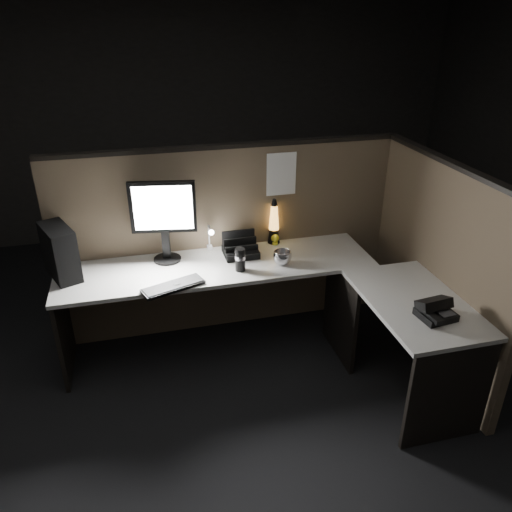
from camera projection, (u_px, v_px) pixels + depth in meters
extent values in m
plane|color=black|center=(257.00, 393.00, 3.49)|extent=(6.00, 6.00, 0.00)
plane|color=#282623|center=(190.00, 115.00, 5.48)|extent=(6.00, 0.00, 6.00)
cube|color=brown|center=(229.00, 242.00, 3.96)|extent=(2.66, 0.06, 1.50)
cube|color=brown|center=(436.00, 270.00, 3.53)|extent=(0.06, 1.66, 1.50)
cube|color=#AFACA5|center=(217.00, 266.00, 3.65)|extent=(2.30, 0.60, 0.03)
cube|color=#AFACA5|center=(415.00, 302.00, 3.21)|extent=(0.60, 1.00, 0.03)
cube|color=black|center=(64.00, 329.00, 3.57)|extent=(0.03, 0.55, 0.70)
cube|color=black|center=(449.00, 396.00, 2.96)|extent=(0.55, 0.03, 0.70)
cube|color=black|center=(340.00, 314.00, 3.75)|extent=(0.03, 0.55, 0.70)
cube|color=black|center=(60.00, 252.00, 3.41)|extent=(0.28, 0.39, 0.37)
cylinder|color=black|center=(168.00, 259.00, 3.71)|extent=(0.20, 0.20, 0.02)
cube|color=black|center=(166.00, 243.00, 3.67)|extent=(0.06, 0.05, 0.22)
cube|color=black|center=(163.00, 207.00, 3.54)|extent=(0.47, 0.12, 0.38)
cube|color=white|center=(163.00, 208.00, 3.52)|extent=(0.41, 0.07, 0.32)
cube|color=black|center=(173.00, 286.00, 3.34)|extent=(0.44, 0.27, 0.02)
ellipsoid|color=black|center=(177.00, 285.00, 3.34)|extent=(0.09, 0.06, 0.03)
cube|color=white|center=(210.00, 247.00, 3.88)|extent=(0.04, 0.05, 0.03)
cylinder|color=white|center=(209.00, 236.00, 3.84)|extent=(0.01, 0.01, 0.17)
cylinder|color=white|center=(210.00, 228.00, 3.75)|extent=(0.01, 0.11, 0.01)
sphere|color=white|center=(211.00, 232.00, 3.70)|extent=(0.04, 0.04, 0.04)
cube|color=black|center=(241.00, 252.00, 3.78)|extent=(0.26, 0.22, 0.05)
cube|color=black|center=(242.00, 249.00, 3.73)|extent=(0.25, 0.02, 0.09)
cube|color=black|center=(238.00, 238.00, 3.81)|extent=(0.25, 0.02, 0.17)
cone|color=black|center=(274.00, 236.00, 3.97)|extent=(0.10, 0.10, 0.12)
cone|color=#F3A340|center=(274.00, 217.00, 3.90)|extent=(0.08, 0.08, 0.20)
sphere|color=#9B5716|center=(274.00, 225.00, 3.92)|extent=(0.04, 0.04, 0.04)
sphere|color=#9B5716|center=(274.00, 216.00, 3.89)|extent=(0.03, 0.03, 0.03)
cone|color=black|center=(274.00, 202.00, 3.84)|extent=(0.05, 0.05, 0.05)
cylinder|color=black|center=(240.00, 260.00, 3.53)|extent=(0.08, 0.08, 0.17)
imported|color=#B8B8C0|center=(282.00, 258.00, 3.63)|extent=(0.14, 0.14, 0.11)
sphere|color=yellow|center=(275.00, 238.00, 3.93)|extent=(0.06, 0.06, 0.06)
cube|color=white|center=(281.00, 174.00, 3.78)|extent=(0.23, 0.00, 0.33)
cube|color=black|center=(436.00, 315.00, 3.01)|extent=(0.22, 0.20, 0.04)
cube|color=black|center=(434.00, 304.00, 3.02)|extent=(0.22, 0.14, 0.10)
cube|color=black|center=(431.00, 316.00, 2.95)|extent=(0.06, 0.16, 0.03)
cube|color=#3F3F42|center=(446.00, 312.00, 2.99)|extent=(0.10, 0.10, 0.00)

